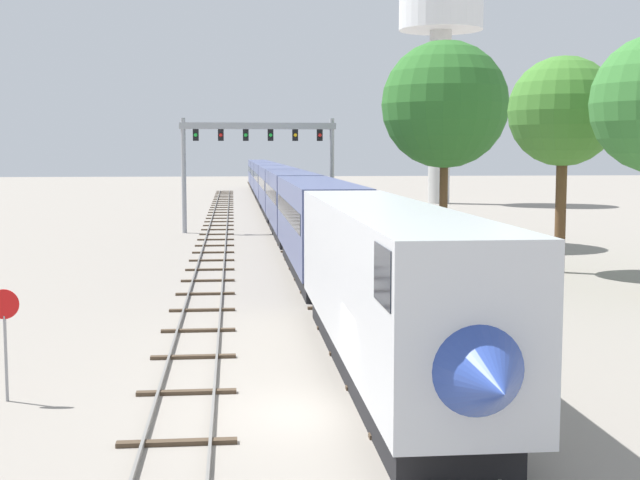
{
  "coord_description": "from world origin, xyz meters",
  "views": [
    {
      "loc": [
        -2.24,
        -20.7,
        6.33
      ],
      "look_at": [
        1.0,
        12.0,
        3.0
      ],
      "focal_mm": 49.41,
      "sensor_mm": 36.0,
      "label": 1
    }
  ],
  "objects": [
    {
      "name": "water_tower",
      "position": [
        22.58,
        83.93,
        21.43
      ],
      "size": [
        10.16,
        10.16,
        27.04
      ],
      "color": "beige",
      "rests_on": "ground"
    },
    {
      "name": "trackside_tree_left",
      "position": [
        14.72,
        23.47,
        8.31
      ],
      "size": [
        5.66,
        5.66,
        11.19
      ],
      "color": "brown",
      "rests_on": "ground"
    },
    {
      "name": "track_main",
      "position": [
        2.0,
        60.0,
        0.07
      ],
      "size": [
        2.6,
        200.0,
        0.16
      ],
      "color": "slate",
      "rests_on": "ground"
    },
    {
      "name": "passenger_train",
      "position": [
        2.0,
        64.76,
        2.61
      ],
      "size": [
        3.04,
        142.1,
        4.8
      ],
      "color": "silver",
      "rests_on": "ground"
    },
    {
      "name": "ground_plane",
      "position": [
        0.0,
        0.0,
        0.0
      ],
      "size": [
        400.0,
        400.0,
        0.0
      ],
      "primitive_type": "plane",
      "color": "gray"
    },
    {
      "name": "track_near",
      "position": [
        -3.5,
        40.0,
        0.07
      ],
      "size": [
        2.6,
        160.0,
        0.16
      ],
      "color": "slate",
      "rests_on": "ground"
    },
    {
      "name": "stop_sign",
      "position": [
        -8.0,
        1.79,
        1.87
      ],
      "size": [
        0.76,
        0.08,
        2.88
      ],
      "color": "gray",
      "rests_on": "ground"
    },
    {
      "name": "signal_gantry",
      "position": [
        -0.25,
        47.94,
        6.5
      ],
      "size": [
        12.1,
        0.49,
        8.86
      ],
      "color": "#999BA0",
      "rests_on": "ground"
    },
    {
      "name": "trackside_tree_right",
      "position": [
        11.95,
        37.68,
        9.41
      ],
      "size": [
        8.53,
        8.53,
        13.7
      ],
      "color": "brown",
      "rests_on": "ground"
    }
  ]
}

